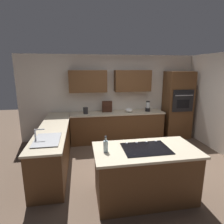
% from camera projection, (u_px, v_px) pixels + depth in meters
% --- Properties ---
extents(ground_plane, '(14.00, 14.00, 0.00)m').
position_uv_depth(ground_plane, '(136.00, 168.00, 4.25)').
color(ground_plane, brown).
extents(wall_back, '(6.00, 0.44, 2.60)m').
position_uv_depth(wall_back, '(116.00, 94.00, 5.88)').
color(wall_back, silver).
rests_on(wall_back, ground).
extents(lower_cabinets_back, '(2.80, 0.60, 0.86)m').
position_uv_depth(lower_cabinets_back, '(117.00, 127.00, 5.79)').
color(lower_cabinets_back, brown).
rests_on(lower_cabinets_back, ground).
extents(countertop_back, '(2.84, 0.64, 0.04)m').
position_uv_depth(countertop_back, '(117.00, 113.00, 5.68)').
color(countertop_back, beige).
rests_on(countertop_back, lower_cabinets_back).
extents(lower_cabinets_side, '(0.60, 2.90, 0.86)m').
position_uv_depth(lower_cabinets_side, '(55.00, 146.00, 4.38)').
color(lower_cabinets_side, brown).
rests_on(lower_cabinets_side, ground).
extents(countertop_side, '(0.64, 2.94, 0.04)m').
position_uv_depth(countertop_side, '(53.00, 127.00, 4.28)').
color(countertop_side, beige).
rests_on(countertop_side, lower_cabinets_side).
extents(island_base, '(1.64, 0.83, 0.86)m').
position_uv_depth(island_base, '(145.00, 174.00, 3.21)').
color(island_base, brown).
rests_on(island_base, ground).
extents(island_top, '(1.72, 0.91, 0.04)m').
position_uv_depth(island_top, '(146.00, 150.00, 3.10)').
color(island_top, beige).
rests_on(island_top, island_base).
extents(wall_oven, '(0.80, 0.66, 2.11)m').
position_uv_depth(wall_oven, '(177.00, 105.00, 5.96)').
color(wall_oven, brown).
rests_on(wall_oven, ground).
extents(sink_unit, '(0.46, 0.70, 0.23)m').
position_uv_depth(sink_unit, '(47.00, 140.00, 3.45)').
color(sink_unit, '#515456').
rests_on(sink_unit, countertop_side).
extents(cooktop, '(0.76, 0.56, 0.03)m').
position_uv_depth(cooktop, '(146.00, 148.00, 3.10)').
color(cooktop, black).
rests_on(cooktop, island_top).
extents(blender, '(0.15, 0.15, 0.32)m').
position_uv_depth(blender, '(148.00, 107.00, 5.77)').
color(blender, black).
rests_on(blender, countertop_back).
extents(mixing_bowl, '(0.23, 0.23, 0.12)m').
position_uv_depth(mixing_bowl, '(129.00, 110.00, 5.68)').
color(mixing_bowl, white).
rests_on(mixing_bowl, countertop_back).
extents(spice_rack, '(0.30, 0.11, 0.34)m').
position_uv_depth(spice_rack, '(107.00, 107.00, 5.67)').
color(spice_rack, '#381E14').
rests_on(spice_rack, countertop_back).
extents(kettle, '(0.14, 0.14, 0.19)m').
position_uv_depth(kettle, '(86.00, 111.00, 5.46)').
color(kettle, '#262628').
rests_on(kettle, countertop_back).
extents(oil_bottle, '(0.08, 0.08, 0.27)m').
position_uv_depth(oil_bottle, '(106.00, 146.00, 2.96)').
color(oil_bottle, silver).
rests_on(oil_bottle, island_top).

